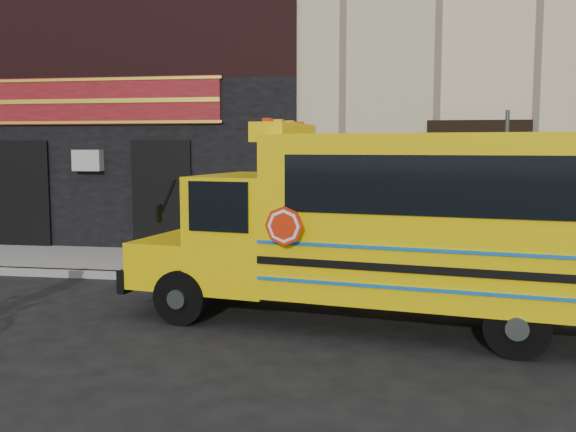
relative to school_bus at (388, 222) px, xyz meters
The scene contains 6 objects.
ground 2.64m from the school_bus, behind, with size 120.00×120.00×0.00m, color black.
curb 3.53m from the school_bus, 132.05° to the left, with size 40.00×0.20×0.15m, color gray.
sidewalk 4.68m from the school_bus, 119.00° to the left, with size 40.00×3.00×0.15m, color gray.
building 11.45m from the school_bus, 102.13° to the left, with size 20.00×10.70×12.00m.
school_bus is the anchor object (origin of this frame).
sign_pole 3.08m from the school_bus, 50.10° to the left, with size 0.10×0.28×3.20m.
Camera 1 is at (2.27, -9.01, 2.58)m, focal length 40.00 mm.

